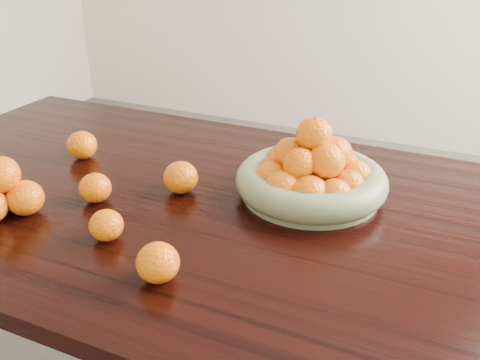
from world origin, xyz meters
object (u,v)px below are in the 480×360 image
at_px(dining_table, 234,239).
at_px(fruit_bowl, 312,175).
at_px(loose_orange_0, 95,188).
at_px(orange_pyramid, 4,192).

relative_size(dining_table, fruit_bowl, 5.61).
xyz_separation_m(fruit_bowl, loose_orange_0, (-0.45, -0.23, -0.02)).
relative_size(orange_pyramid, loose_orange_0, 2.14).
height_order(dining_table, orange_pyramid, orange_pyramid).
distance_m(dining_table, orange_pyramid, 0.53).
relative_size(dining_table, loose_orange_0, 26.72).
bearing_deg(dining_table, orange_pyramid, -151.47).
xyz_separation_m(dining_table, loose_orange_0, (-0.30, -0.11, 0.12)).
xyz_separation_m(orange_pyramid, loose_orange_0, (0.14, 0.13, -0.02)).
distance_m(fruit_bowl, orange_pyramid, 0.69).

